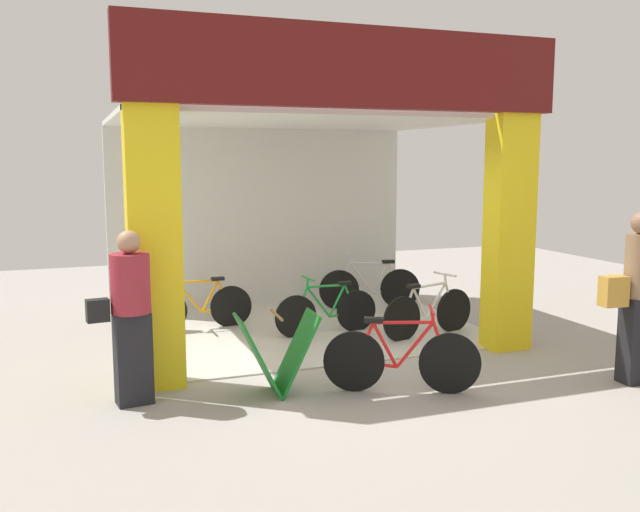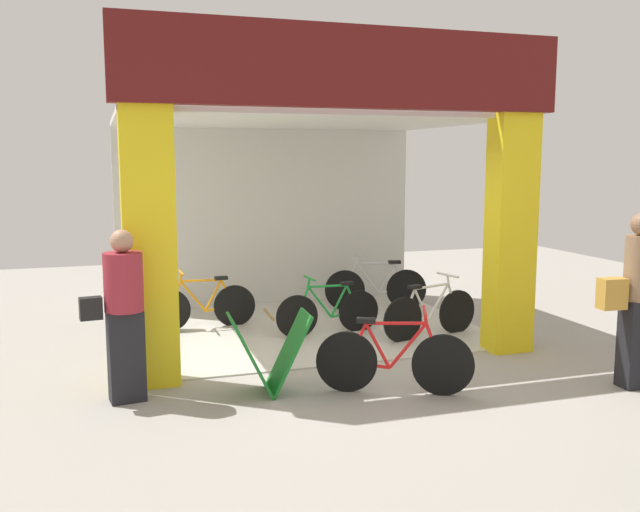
{
  "view_description": "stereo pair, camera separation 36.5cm",
  "coord_description": "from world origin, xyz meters",
  "px_view_note": "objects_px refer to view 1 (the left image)",
  "views": [
    {
      "loc": [
        -2.96,
        -7.09,
        2.35
      ],
      "look_at": [
        0.0,
        0.92,
        1.15
      ],
      "focal_mm": 38.76,
      "sensor_mm": 36.0,
      "label": 1
    },
    {
      "loc": [
        -2.62,
        -7.21,
        2.35
      ],
      "look_at": [
        0.0,
        0.92,
        1.15
      ],
      "focal_mm": 38.76,
      "sensor_mm": 36.0,
      "label": 2
    }
  ],
  "objects_px": {
    "bicycle_inside_0": "(370,287)",
    "sandwich_board_sign": "(277,354)",
    "pedestrian_1": "(130,314)",
    "bicycle_inside_2": "(199,307)",
    "bicycle_inside_1": "(428,312)",
    "bicycle_parked_0": "(401,359)",
    "pedestrian_2": "(636,295)",
    "bicycle_inside_3": "(327,311)"
  },
  "relations": [
    {
      "from": "bicycle_inside_0",
      "to": "sandwich_board_sign",
      "type": "distance_m",
      "value": 4.16
    },
    {
      "from": "pedestrian_1",
      "to": "bicycle_inside_2",
      "type": "bearing_deg",
      "value": 66.97
    },
    {
      "from": "bicycle_inside_1",
      "to": "bicycle_parked_0",
      "type": "bearing_deg",
      "value": -125.93
    },
    {
      "from": "bicycle_inside_0",
      "to": "pedestrian_2",
      "type": "bearing_deg",
      "value": -75.84
    },
    {
      "from": "bicycle_inside_3",
      "to": "pedestrian_1",
      "type": "relative_size",
      "value": 0.87
    },
    {
      "from": "bicycle_inside_2",
      "to": "pedestrian_1",
      "type": "height_order",
      "value": "pedestrian_1"
    },
    {
      "from": "bicycle_inside_0",
      "to": "sandwich_board_sign",
      "type": "relative_size",
      "value": 1.87
    },
    {
      "from": "bicycle_parked_0",
      "to": "sandwich_board_sign",
      "type": "distance_m",
      "value": 1.26
    },
    {
      "from": "bicycle_inside_0",
      "to": "bicycle_parked_0",
      "type": "bearing_deg",
      "value": -109.86
    },
    {
      "from": "bicycle_inside_1",
      "to": "bicycle_inside_2",
      "type": "distance_m",
      "value": 3.13
    },
    {
      "from": "bicycle_inside_0",
      "to": "bicycle_inside_1",
      "type": "relative_size",
      "value": 1.05
    },
    {
      "from": "bicycle_parked_0",
      "to": "bicycle_inside_2",
      "type": "bearing_deg",
      "value": 113.71
    },
    {
      "from": "bicycle_inside_0",
      "to": "pedestrian_1",
      "type": "distance_m",
      "value": 5.02
    },
    {
      "from": "bicycle_inside_0",
      "to": "sandwich_board_sign",
      "type": "bearing_deg",
      "value": -127.39
    },
    {
      "from": "pedestrian_2",
      "to": "bicycle_inside_3",
      "type": "bearing_deg",
      "value": 127.45
    },
    {
      "from": "pedestrian_1",
      "to": "bicycle_inside_1",
      "type": "bearing_deg",
      "value": 17.7
    },
    {
      "from": "bicycle_inside_0",
      "to": "bicycle_inside_2",
      "type": "distance_m",
      "value": 2.81
    },
    {
      "from": "bicycle_inside_0",
      "to": "bicycle_inside_2",
      "type": "bearing_deg",
      "value": -171.33
    },
    {
      "from": "bicycle_inside_3",
      "to": "bicycle_parked_0",
      "type": "distance_m",
      "value": 2.43
    },
    {
      "from": "bicycle_inside_3",
      "to": "bicycle_inside_1",
      "type": "bearing_deg",
      "value": -24.46
    },
    {
      "from": "bicycle_inside_2",
      "to": "bicycle_inside_3",
      "type": "height_order",
      "value": "bicycle_inside_2"
    },
    {
      "from": "pedestrian_1",
      "to": "sandwich_board_sign",
      "type": "bearing_deg",
      "value": -8.6
    },
    {
      "from": "bicycle_inside_1",
      "to": "pedestrian_1",
      "type": "relative_size",
      "value": 0.88
    },
    {
      "from": "bicycle_inside_1",
      "to": "sandwich_board_sign",
      "type": "distance_m",
      "value": 2.93
    },
    {
      "from": "bicycle_inside_3",
      "to": "pedestrian_2",
      "type": "bearing_deg",
      "value": -52.55
    },
    {
      "from": "bicycle_inside_3",
      "to": "bicycle_parked_0",
      "type": "xyz_separation_m",
      "value": [
        -0.12,
        -2.42,
        0.03
      ]
    },
    {
      "from": "bicycle_inside_1",
      "to": "pedestrian_1",
      "type": "xyz_separation_m",
      "value": [
        -3.93,
        -1.25,
        0.55
      ]
    },
    {
      "from": "pedestrian_2",
      "to": "bicycle_parked_0",
      "type": "bearing_deg",
      "value": 166.55
    },
    {
      "from": "pedestrian_1",
      "to": "pedestrian_2",
      "type": "xyz_separation_m",
      "value": [
        5.0,
        -1.19,
        0.06
      ]
    },
    {
      "from": "bicycle_inside_2",
      "to": "pedestrian_2",
      "type": "distance_m",
      "value": 5.5
    },
    {
      "from": "bicycle_inside_2",
      "to": "bicycle_inside_3",
      "type": "relative_size",
      "value": 1.02
    },
    {
      "from": "bicycle_inside_1",
      "to": "bicycle_inside_0",
      "type": "bearing_deg",
      "value": 90.36
    },
    {
      "from": "bicycle_inside_1",
      "to": "pedestrian_1",
      "type": "distance_m",
      "value": 4.16
    },
    {
      "from": "bicycle_inside_2",
      "to": "pedestrian_2",
      "type": "height_order",
      "value": "pedestrian_2"
    },
    {
      "from": "bicycle_inside_0",
      "to": "bicycle_parked_0",
      "type": "relative_size",
      "value": 1.07
    },
    {
      "from": "sandwich_board_sign",
      "to": "pedestrian_1",
      "type": "distance_m",
      "value": 1.48
    },
    {
      "from": "pedestrian_1",
      "to": "pedestrian_2",
      "type": "height_order",
      "value": "pedestrian_2"
    },
    {
      "from": "bicycle_inside_2",
      "to": "bicycle_parked_0",
      "type": "relative_size",
      "value": 1.03
    },
    {
      "from": "bicycle_inside_2",
      "to": "sandwich_board_sign",
      "type": "xyz_separation_m",
      "value": [
        0.25,
        -2.88,
        0.08
      ]
    },
    {
      "from": "pedestrian_1",
      "to": "bicycle_parked_0",
      "type": "bearing_deg",
      "value": -13.29
    },
    {
      "from": "bicycle_parked_0",
      "to": "sandwich_board_sign",
      "type": "relative_size",
      "value": 1.74
    },
    {
      "from": "sandwich_board_sign",
      "to": "bicycle_inside_0",
      "type": "bearing_deg",
      "value": 52.61
    }
  ]
}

